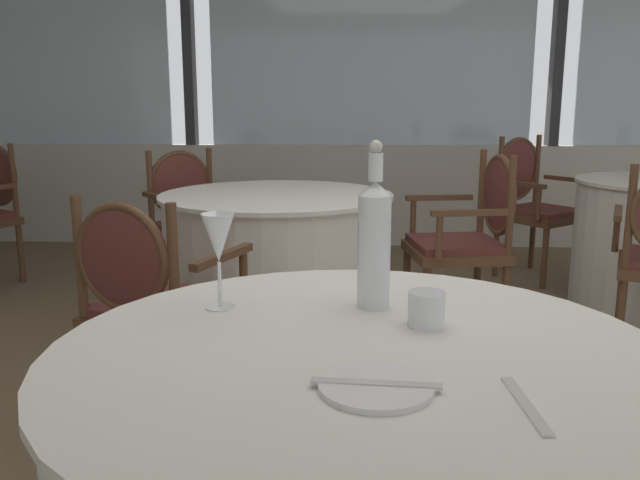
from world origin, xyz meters
name	(u,v)px	position (x,y,z in m)	size (l,w,h in m)	color
ground_plane	(387,464)	(0.00, 0.00, 0.00)	(12.50, 12.50, 0.00)	#756047
window_wall_far	(370,119)	(0.00, 3.54, 1.07)	(9.61, 0.14, 2.66)	beige
side_plate	(376,386)	(-0.09, -1.08, 0.77)	(0.18, 0.18, 0.01)	white
butter_knife	(376,383)	(-0.09, -1.08, 0.78)	(0.20, 0.02, 0.00)	silver
dinner_fork	(526,405)	(0.13, -1.12, 0.77)	(0.19, 0.02, 0.00)	silver
water_bottle	(374,241)	(-0.08, -0.65, 0.91)	(0.07, 0.07, 0.36)	white
wine_glass	(218,240)	(-0.41, -0.68, 0.92)	(0.07, 0.07, 0.21)	white
water_tumbler	(426,309)	(0.02, -0.78, 0.80)	(0.07, 0.07, 0.07)	white
background_table_0	(277,269)	(-0.50, 1.14, 0.38)	(1.15, 1.15, 0.77)	silver
dining_chair_0_0	(190,213)	(-1.13, 1.91, 0.54)	(0.66, 0.65, 0.92)	brown
dining_chair_0_1	(150,295)	(-0.86, 0.21, 0.52)	(0.63, 0.59, 0.89)	brown
dining_chair_0_2	(472,229)	(0.48, 1.29, 0.57)	(0.53, 0.59, 0.96)	brown
dining_chair_1_1	(530,196)	(1.10, 2.55, 0.57)	(0.66, 0.65, 0.98)	brown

